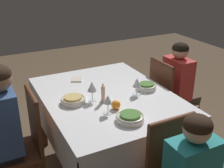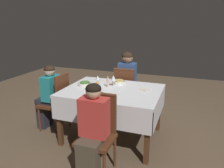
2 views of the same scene
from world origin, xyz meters
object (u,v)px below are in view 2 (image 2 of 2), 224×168
(chair_south, at_px, (125,91))
(bowl_north, at_px, (99,95))
(wine_glass_south, at_px, (113,78))
(bowl_east, at_px, (85,84))
(wine_glass_east, at_px, (98,78))
(candle_centerpiece, at_px, (108,83))
(person_child_teal, at_px, (48,95))
(dining_table, at_px, (112,96))
(chair_north, at_px, (98,131))
(wine_glass_north, at_px, (99,86))
(napkin_red_folded, at_px, (144,90))
(person_adult_denim, at_px, (128,80))
(person_child_red, at_px, (92,130))
(bowl_south, at_px, (119,82))
(orange_fruit, at_px, (97,84))
(chair_east, at_px, (57,100))

(chair_south, xyz_separation_m, bowl_north, (0.02, 1.09, 0.28))
(wine_glass_south, distance_m, bowl_east, 0.43)
(wine_glass_east, height_order, candle_centerpiece, candle_centerpiece)
(person_child_teal, bearing_deg, wine_glass_south, 102.41)
(dining_table, bearing_deg, candle_centerpiece, -40.29)
(chair_north, height_order, person_child_teal, person_child_teal)
(person_child_teal, relative_size, wine_glass_north, 6.85)
(person_child_teal, relative_size, candle_centerpiece, 6.27)
(bowl_east, relative_size, napkin_red_folded, 1.37)
(chair_north, bearing_deg, wine_glass_south, 98.89)
(chair_south, distance_m, bowl_east, 0.86)
(dining_table, distance_m, person_child_teal, 1.05)
(chair_south, height_order, candle_centerpiece, chair_south)
(wine_glass_east, bearing_deg, bowl_east, 28.55)
(person_adult_denim, distance_m, person_child_red, 1.78)
(bowl_north, bearing_deg, chair_south, -91.24)
(bowl_south, bearing_deg, wine_glass_south, 77.75)
(chair_north, relative_size, person_adult_denim, 0.79)
(bowl_south, xyz_separation_m, orange_fruit, (0.24, 0.26, 0.01))
(person_adult_denim, height_order, candle_centerpiece, person_adult_denim)
(chair_south, height_order, bowl_south, chair_south)
(chair_south, height_order, wine_glass_south, chair_south)
(person_child_teal, bearing_deg, person_adult_denim, 133.13)
(wine_glass_south, height_order, bowl_north, wine_glass_south)
(person_child_teal, bearing_deg, candle_centerpiece, 99.28)
(person_adult_denim, xyz_separation_m, napkin_red_folded, (-0.45, 0.77, 0.09))
(person_adult_denim, distance_m, bowl_north, 1.25)
(bowl_north, xyz_separation_m, candle_centerpiece, (0.05, -0.45, 0.04))
(chair_south, relative_size, napkin_red_folded, 6.15)
(wine_glass_east, distance_m, candle_centerpiece, 0.19)
(chair_east, bearing_deg, napkin_red_folded, 97.95)
(person_adult_denim, height_order, bowl_north, person_adult_denim)
(wine_glass_south, bearing_deg, bowl_north, 88.80)
(wine_glass_east, bearing_deg, person_adult_denim, -108.68)
(person_child_red, bearing_deg, bowl_south, 95.05)
(bowl_south, distance_m, wine_glass_north, 0.55)
(chair_south, xyz_separation_m, person_child_red, (-0.13, 1.63, 0.09))
(wine_glass_north, relative_size, napkin_red_folded, 1.01)
(person_child_red, distance_m, bowl_south, 1.22)
(bowl_east, distance_m, wine_glass_north, 0.44)
(chair_north, height_order, napkin_red_folded, chair_north)
(wine_glass_east, xyz_separation_m, candle_centerpiece, (-0.18, 0.04, -0.04))
(dining_table, distance_m, wine_glass_east, 0.37)
(dining_table, height_order, wine_glass_north, wine_glass_north)
(dining_table, distance_m, person_child_red, 0.90)
(person_child_red, height_order, wine_glass_north, person_child_red)
(wine_glass_south, distance_m, wine_glass_east, 0.24)
(person_adult_denim, distance_m, wine_glass_south, 0.76)
(person_adult_denim, relative_size, napkin_red_folded, 7.81)
(bowl_south, xyz_separation_m, wine_glass_north, (0.10, 0.53, 0.08))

